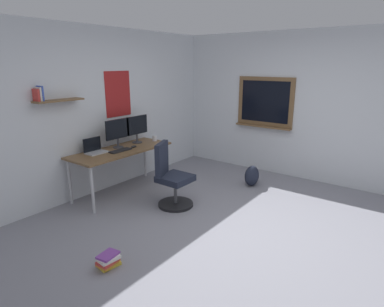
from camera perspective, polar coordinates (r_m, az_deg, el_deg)
The scene contains 13 objects.
ground_plane at distance 4.32m, azimuth 7.03°, elevation -12.75°, with size 5.20×5.20×0.00m, color gray.
wall_back at distance 5.49m, azimuth -15.40°, elevation 7.26°, with size 5.00×0.30×2.60m.
wall_right at distance 6.12m, azimuth 18.90°, elevation 7.78°, with size 0.22×5.00×2.60m.
desk at distance 5.29m, azimuth -12.30°, elevation 0.07°, with size 1.68×0.66×0.72m.
office_chair at distance 4.76m, azimuth -3.68°, elevation -4.52°, with size 0.54×0.55×0.95m.
laptop at distance 5.15m, azimuth -16.68°, elevation 0.71°, with size 0.31×0.21×0.23m.
monitor_primary at distance 5.32m, azimuth -12.93°, elevation 3.82°, with size 0.46×0.17×0.46m.
monitor_secondary at distance 5.60m, azimuth -9.65°, elevation 4.56°, with size 0.46×0.17×0.46m.
keyboard at distance 5.16m, azimuth -12.45°, elevation 0.51°, with size 0.37×0.13×0.02m, color black.
computer_mouse at distance 5.34m, azimuth -10.19°, elevation 1.21°, with size 0.10×0.06×0.03m, color #262628.
coffee_mug at distance 5.74m, azimuth -6.57°, elevation 2.66°, with size 0.08×0.08×0.09m, color silver.
backpack at distance 5.69m, azimuth 10.45°, elevation -3.86°, with size 0.32×0.22×0.35m, color #1E2333.
book_stack_on_floor at distance 3.63m, azimuth -14.46°, elevation -17.71°, with size 0.25×0.20×0.15m.
Camera 1 is at (-3.33, -1.85, 2.04)m, focal length 30.39 mm.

